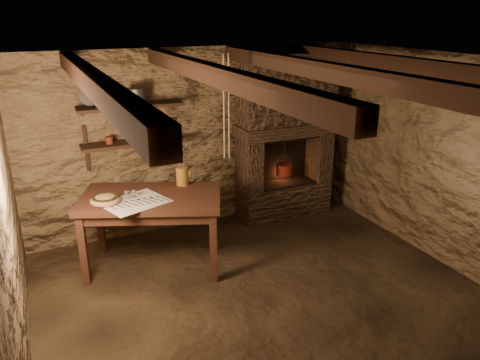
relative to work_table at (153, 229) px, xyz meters
name	(u,v)px	position (x,y,z in m)	size (l,w,h in m)	color
floor	(263,295)	(0.87, -1.07, -0.47)	(4.50, 4.50, 0.00)	black
back_wall	(195,140)	(0.87, 0.93, 0.73)	(4.50, 0.04, 2.40)	#4E3A24
front_wall	(419,297)	(0.87, -3.07, 0.73)	(4.50, 0.04, 2.40)	#4E3A24
left_wall	(8,232)	(-1.38, -1.07, 0.73)	(0.04, 4.00, 2.40)	#4E3A24
right_wall	(438,160)	(3.12, -1.07, 0.73)	(0.04, 4.00, 2.40)	#4E3A24
ceiling	(267,61)	(0.87, -1.07, 1.93)	(4.50, 4.00, 0.04)	black
beam_far_left	(92,82)	(-0.63, -1.07, 1.84)	(0.14, 3.95, 0.16)	black
beam_mid_left	(215,75)	(0.37, -1.07, 1.84)	(0.14, 3.95, 0.16)	black
beam_mid_right	(315,69)	(1.37, -1.07, 1.84)	(0.14, 3.95, 0.16)	black
beam_far_right	(398,64)	(2.37, -1.07, 1.84)	(0.14, 3.95, 0.16)	black
shelf_lower	(134,143)	(0.02, 0.77, 0.83)	(1.25, 0.30, 0.04)	black
shelf_upper	(131,106)	(0.02, 0.77, 1.28)	(1.25, 0.30, 0.04)	black
hearth	(286,132)	(2.12, 0.70, 0.75)	(1.43, 0.51, 2.30)	#322319
work_table	(153,229)	(0.00, 0.00, 0.00)	(1.76, 1.40, 0.88)	black
linen_cloth	(135,202)	(-0.20, -0.13, 0.41)	(0.64, 0.52, 0.01)	white
pewter_cutlery_row	(135,202)	(-0.20, -0.15, 0.42)	(0.54, 0.21, 0.01)	gray
drinking_glasses	(134,194)	(-0.18, 0.00, 0.46)	(0.21, 0.06, 0.08)	white
stoneware_jug	(182,167)	(0.44, 0.18, 0.63)	(0.17, 0.17, 0.51)	#935B1C
wooden_bowl	(105,200)	(-0.49, -0.02, 0.44)	(0.32, 0.32, 0.11)	olive
iron_stockpot	(137,97)	(0.10, 0.77, 1.38)	(0.22, 0.22, 0.17)	#302E2B
tin_pan	(89,96)	(-0.44, 0.87, 1.41)	(0.23, 0.23, 0.03)	gray
small_kettle	(156,135)	(0.30, 0.77, 0.89)	(0.14, 0.10, 0.15)	gray
rusty_tin	(109,140)	(-0.27, 0.77, 0.89)	(0.09, 0.09, 0.09)	#4F190F
red_pot	(284,169)	(2.08, 0.65, 0.23)	(0.27, 0.27, 0.54)	maroon
hanging_ropes	(226,107)	(0.92, -0.02, 1.33)	(0.08, 0.08, 1.20)	beige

